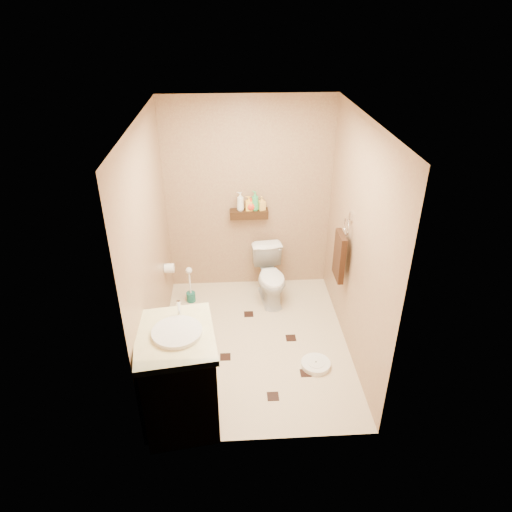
{
  "coord_description": "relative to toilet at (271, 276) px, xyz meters",
  "views": [
    {
      "loc": [
        -0.22,
        -3.86,
        3.28
      ],
      "look_at": [
        0.03,
        0.25,
        0.95
      ],
      "focal_mm": 32.0,
      "sensor_mm": 36.0,
      "label": 1
    }
  ],
  "objects": [
    {
      "name": "wall_back",
      "position": [
        -0.25,
        0.42,
        0.87
      ],
      "size": [
        2.0,
        0.04,
        2.4
      ],
      "primitive_type": "cube",
      "color": "#A0805B",
      "rests_on": "ground"
    },
    {
      "name": "towel_ring",
      "position": [
        0.67,
        -0.58,
        0.61
      ],
      "size": [
        0.12,
        0.3,
        0.76
      ],
      "color": "silver",
      "rests_on": "wall_right"
    },
    {
      "name": "bottle_d",
      "position": [
        -0.17,
        0.34,
        0.86
      ],
      "size": [
        0.13,
        0.13,
        0.24
      ],
      "primitive_type": "imported",
      "rotation": [
        0.0,
        0.0,
        3.97
      ],
      "color": "#37A65B",
      "rests_on": "wall_shelf"
    },
    {
      "name": "toilet_brush",
      "position": [
        -0.99,
        0.02,
        -0.16
      ],
      "size": [
        0.11,
        0.11,
        0.48
      ],
      "color": "#175F53",
      "rests_on": "ground"
    },
    {
      "name": "toilet",
      "position": [
        0.0,
        0.0,
        0.0
      ],
      "size": [
        0.45,
        0.69,
        0.66
      ],
      "primitive_type": "imported",
      "rotation": [
        0.0,
        0.0,
        0.12
      ],
      "color": "white",
      "rests_on": "ground"
    },
    {
      "name": "bottle_b",
      "position": [
        -0.25,
        0.34,
        0.83
      ],
      "size": [
        0.08,
        0.08,
        0.18
      ],
      "primitive_type": "imported",
      "rotation": [
        0.0,
        0.0,
        4.7
      ],
      "color": "yellow",
      "rests_on": "wall_shelf"
    },
    {
      "name": "wall_right",
      "position": [
        0.75,
        -0.83,
        0.87
      ],
      "size": [
        0.04,
        2.5,
        2.4
      ],
      "primitive_type": "cube",
      "color": "#A0805B",
      "rests_on": "ground"
    },
    {
      "name": "ceiling",
      "position": [
        -0.25,
        -0.83,
        2.07
      ],
      "size": [
        2.0,
        2.5,
        0.02
      ],
      "primitive_type": "cube",
      "color": "white",
      "rests_on": "wall_back"
    },
    {
      "name": "bottle_a",
      "position": [
        -0.35,
        0.34,
        0.85
      ],
      "size": [
        0.11,
        0.11,
        0.23
      ],
      "primitive_type": "imported",
      "rotation": [
        0.0,
        0.0,
        4.41
      ],
      "color": "silver",
      "rests_on": "wall_shelf"
    },
    {
      "name": "ground",
      "position": [
        -0.25,
        -0.83,
        -0.33
      ],
      "size": [
        2.5,
        2.5,
        0.0
      ],
      "primitive_type": "plane",
      "color": "beige",
      "rests_on": "ground"
    },
    {
      "name": "floor_accents",
      "position": [
        -0.24,
        -0.9,
        -0.33
      ],
      "size": [
        1.22,
        1.41,
        0.01
      ],
      "color": "black",
      "rests_on": "ground"
    },
    {
      "name": "wall_shelf",
      "position": [
        -0.25,
        0.34,
        0.69
      ],
      "size": [
        0.46,
        0.14,
        0.1
      ],
      "primitive_type": "cube",
      "color": "#361D0E",
      "rests_on": "wall_back"
    },
    {
      "name": "bathroom_scale",
      "position": [
        0.36,
        -1.23,
        -0.3
      ],
      "size": [
        0.37,
        0.37,
        0.06
      ],
      "rotation": [
        0.0,
        0.0,
        0.31
      ],
      "color": "white",
      "rests_on": "ground"
    },
    {
      "name": "vanity",
      "position": [
        -0.95,
        -1.78,
        0.15
      ],
      "size": [
        0.73,
        0.84,
        1.08
      ],
      "rotation": [
        0.0,
        0.0,
        0.14
      ],
      "color": "brown",
      "rests_on": "ground"
    },
    {
      "name": "bottle_c",
      "position": [
        -0.22,
        0.34,
        0.82
      ],
      "size": [
        0.17,
        0.17,
        0.15
      ],
      "primitive_type": "imported",
      "rotation": [
        0.0,
        0.0,
        3.93
      ],
      "color": "#ED3B1B",
      "rests_on": "wall_shelf"
    },
    {
      "name": "wall_front",
      "position": [
        -0.25,
        -2.08,
        0.87
      ],
      "size": [
        2.0,
        0.04,
        2.4
      ],
      "primitive_type": "cube",
      "color": "#A0805B",
      "rests_on": "ground"
    },
    {
      "name": "toilet_paper",
      "position": [
        -1.19,
        -0.18,
        0.27
      ],
      "size": [
        0.12,
        0.11,
        0.12
      ],
      "color": "white",
      "rests_on": "wall_left"
    },
    {
      "name": "wall_left",
      "position": [
        -1.25,
        -0.83,
        0.87
      ],
      "size": [
        0.04,
        2.5,
        2.4
      ],
      "primitive_type": "cube",
      "color": "#A0805B",
      "rests_on": "ground"
    },
    {
      "name": "bottle_e",
      "position": [
        -0.09,
        0.34,
        0.82
      ],
      "size": [
        0.1,
        0.1,
        0.17
      ],
      "primitive_type": "imported",
      "rotation": [
        0.0,
        0.0,
        3.47
      ],
      "color": "#E5B04C",
      "rests_on": "wall_shelf"
    }
  ]
}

